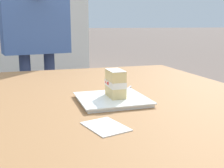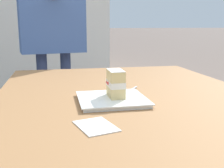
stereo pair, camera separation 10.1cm
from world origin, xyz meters
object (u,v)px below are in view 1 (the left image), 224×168
(dessert_plate, at_px, (112,99))
(dessert_fork, at_px, (124,91))
(patio_table, at_px, (133,122))
(cake_slice, at_px, (115,83))
(paper_napkin, at_px, (105,127))
(diner_person, at_px, (35,14))

(dessert_plate, relative_size, dessert_fork, 1.65)
(patio_table, height_order, dessert_plate, dessert_plate)
(cake_slice, bearing_deg, paper_napkin, 156.80)
(diner_person, bearing_deg, dessert_fork, -163.69)
(diner_person, bearing_deg, patio_table, -165.53)
(paper_napkin, height_order, diner_person, diner_person)
(patio_table, distance_m, paper_napkin, 0.32)
(dessert_fork, bearing_deg, dessert_plate, 143.48)
(patio_table, xyz_separation_m, diner_person, (1.13, 0.29, 0.43))
(dessert_fork, relative_size, paper_napkin, 0.99)
(dessert_plate, bearing_deg, paper_napkin, 158.87)
(dessert_plate, distance_m, dessert_fork, 0.15)
(diner_person, bearing_deg, cake_slice, -168.95)
(cake_slice, bearing_deg, patio_table, -93.65)
(paper_napkin, bearing_deg, dessert_fork, -26.86)
(patio_table, height_order, diner_person, diner_person)
(dessert_plate, relative_size, cake_slice, 2.46)
(dessert_plate, bearing_deg, dessert_fork, -36.52)
(patio_table, relative_size, diner_person, 0.96)
(patio_table, relative_size, paper_napkin, 10.82)
(dessert_plate, height_order, cake_slice, cake_slice)
(dessert_plate, bearing_deg, diner_person, 10.22)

